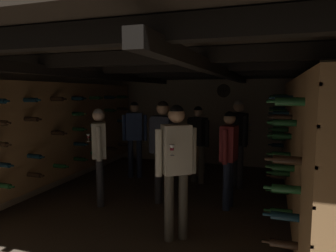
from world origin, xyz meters
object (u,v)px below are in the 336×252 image
Objects in this scene: person_guest_mid_left at (99,147)px; person_guest_far_right at (238,135)px; person_guest_far_left at (135,132)px; person_guest_mid_right at (229,151)px; person_guest_rear_center at (198,137)px; person_host_center at (163,142)px; person_guest_near_right at (176,159)px; display_bottle at (190,129)px; wine_crate_stack at (192,155)px.

person_guest_far_right is (2.07, 1.69, 0.08)m from person_guest_mid_left.
person_guest_mid_right is (2.19, -1.18, -0.07)m from person_guest_far_left.
person_guest_rear_center reaches higher than person_guest_mid_right.
person_host_center is 1.26m from person_guest_near_right.
person_guest_far_left reaches higher than person_guest_mid_left.
person_guest_near_right is at bearing -26.26° from person_guest_mid_left.
person_host_center is 1.09× the size of person_guest_rear_center.
person_guest_rear_center is at bearing -63.50° from display_bottle.
person_guest_rear_center is (1.25, 1.75, -0.02)m from person_guest_mid_left.
person_guest_far_left is at bearing -149.12° from wine_crate_stack.
person_guest_near_right is 1.07× the size of person_guest_mid_left.
person_guest_rear_center is (0.34, -0.69, -0.08)m from display_bottle.
person_guest_far_left is 2.49m from person_guest_mid_right.
person_host_center is 1.08× the size of person_guest_mid_left.
person_guest_mid_left is 2.67m from person_guest_far_right.
person_guest_mid_left is 0.94× the size of person_guest_far_right.
wine_crate_stack is 2.11m from person_host_center.
wine_crate_stack is 2.61m from person_guest_mid_left.
display_bottle is (-0.07, 0.07, 0.59)m from wine_crate_stack.
person_guest_rear_center is (0.27, -0.62, 0.50)m from wine_crate_stack.
person_host_center reaches higher than person_guest_far_left.
person_host_center reaches higher than display_bottle.
person_guest_far_right is 1.09× the size of person_guest_mid_right.
display_bottle is at bearing 35.01° from person_guest_far_left.
display_bottle is at bearing 136.46° from wine_crate_stack.
display_bottle is 0.20× the size of person_guest_near_right.
display_bottle is 0.77m from person_guest_rear_center.
wine_crate_stack is 0.52× the size of person_host_center.
person_guest_mid_left is (-0.91, -2.44, -0.07)m from display_bottle.
display_bottle is 0.22× the size of person_guest_rear_center.
person_guest_rear_center is 1.01× the size of person_guest_mid_right.
person_guest_near_right is 1.03× the size of person_guest_far_left.
person_host_center reaches higher than person_guest_far_right.
display_bottle is 1.29m from person_guest_far_left.
person_guest_far_right is at bearing -32.76° from display_bottle.
display_bottle is 0.21× the size of person_guest_far_left.
wine_crate_stack is at bearing -43.54° from display_bottle.
person_guest_far_left reaches higher than display_bottle.
wine_crate_stack is 0.85m from person_guest_rear_center.
display_bottle is 0.20× the size of person_guest_far_right.
display_bottle is at bearing 92.24° from person_host_center.
person_host_center is (0.01, -2.02, 0.60)m from wine_crate_stack.
wine_crate_stack is at bearing 113.73° from person_guest_rear_center.
person_host_center is at bearing 117.16° from person_guest_near_right.
person_guest_near_right is 1.09× the size of person_guest_mid_right.
person_guest_far_right reaches higher than person_guest_rear_center.
person_guest_far_right is (1.16, -0.75, 0.01)m from display_bottle.
person_guest_mid_left is at bearing 153.74° from person_guest_near_right.
wine_crate_stack is at bearing 119.93° from person_guest_mid_right.
person_guest_rear_center is (1.40, 0.05, -0.06)m from person_guest_far_left.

